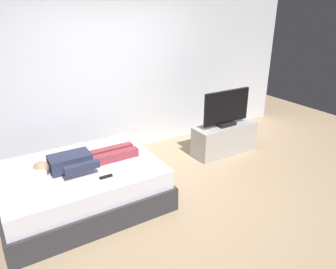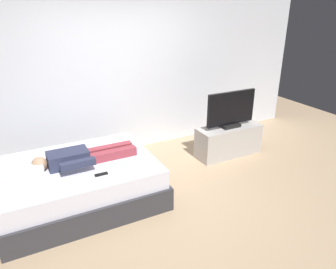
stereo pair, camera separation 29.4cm
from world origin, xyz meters
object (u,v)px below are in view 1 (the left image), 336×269
object	(u,v)px
pillow	(22,177)
person	(81,160)
remote	(106,177)
bed	(82,186)
tv	(226,109)
tv_stand	(224,139)

from	to	relation	value
pillow	person	bearing A→B (deg)	0.11
person	remote	size ratio (longest dim) A/B	8.40
bed	tv	distance (m)	2.57
person	tv_stand	size ratio (longest dim) A/B	1.15
person	bed	bearing A→B (deg)	-177.34
person	remote	world-z (taller)	person
tv_stand	tv	size ratio (longest dim) A/B	1.25
pillow	remote	bearing A→B (deg)	-26.18
bed	tv_stand	bearing A→B (deg)	5.35
person	tv	bearing A→B (deg)	5.38
pillow	tv	distance (m)	3.16
person	tv_stand	world-z (taller)	person
bed	tv_stand	xyz separation A→B (m)	(2.51, 0.23, -0.01)
pillow	remote	world-z (taller)	pillow
pillow	tv	size ratio (longest dim) A/B	0.55
person	tv	size ratio (longest dim) A/B	1.43
tv_stand	tv	world-z (taller)	tv
bed	tv_stand	distance (m)	2.52
person	tv	world-z (taller)	tv
remote	bed	bearing A→B (deg)	114.04
pillow	remote	size ratio (longest dim) A/B	3.20
person	pillow	bearing A→B (deg)	-179.89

